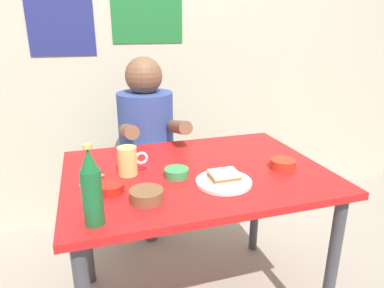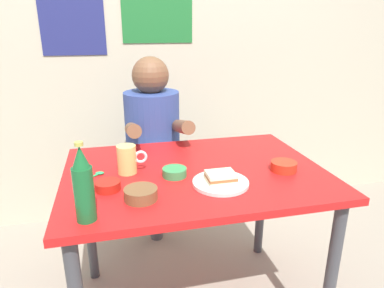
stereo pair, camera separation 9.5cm
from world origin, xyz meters
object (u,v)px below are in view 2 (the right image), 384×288
(person_seated, at_px, (153,127))
(plate_orange, at_px, (221,183))
(sauce_bowl_chili, at_px, (284,166))
(sandwich, at_px, (221,177))
(beer_mug, at_px, (127,159))
(stool, at_px, (155,190))
(dining_table, at_px, (195,189))
(beer_bottle, at_px, (83,186))

(person_seated, height_order, plate_orange, person_seated)
(sauce_bowl_chili, bearing_deg, sandwich, -167.42)
(beer_mug, bearing_deg, stool, 73.42)
(beer_mug, height_order, sauce_bowl_chili, beer_mug)
(beer_mug, distance_m, sauce_bowl_chili, 0.66)
(dining_table, height_order, beer_bottle, beer_bottle)
(plate_orange, distance_m, beer_mug, 0.40)
(beer_bottle, bearing_deg, beer_mug, 66.63)
(sandwich, bearing_deg, dining_table, 110.90)
(person_seated, bearing_deg, plate_orange, -78.02)
(beer_bottle, bearing_deg, sauce_bowl_chili, 15.11)
(beer_bottle, xyz_separation_m, sauce_bowl_chili, (0.80, 0.22, -0.10))
(person_seated, distance_m, plate_orange, 0.80)
(plate_orange, distance_m, beer_bottle, 0.53)
(dining_table, distance_m, person_seated, 0.64)
(stool, bearing_deg, beer_mug, -106.58)
(plate_orange, xyz_separation_m, beer_mug, (-0.34, 0.20, 0.05))
(beer_mug, xyz_separation_m, beer_bottle, (-0.15, -0.35, 0.06))
(plate_orange, bearing_deg, dining_table, 110.90)
(dining_table, bearing_deg, person_seated, 99.46)
(person_seated, relative_size, sauce_bowl_chili, 6.54)
(sauce_bowl_chili, bearing_deg, dining_table, 165.07)
(dining_table, bearing_deg, sandwich, -69.10)
(beer_mug, height_order, beer_bottle, beer_bottle)
(stool, bearing_deg, sandwich, -78.19)
(dining_table, bearing_deg, beer_bottle, -143.96)
(sandwich, height_order, beer_bottle, beer_bottle)
(person_seated, bearing_deg, beer_bottle, -109.36)
(dining_table, xyz_separation_m, stool, (-0.10, 0.63, -0.30))
(stool, relative_size, beer_bottle, 1.72)
(stool, distance_m, plate_orange, 0.91)
(plate_orange, xyz_separation_m, sandwich, (0.00, 0.00, 0.02))
(dining_table, xyz_separation_m, beer_bottle, (-0.43, -0.31, 0.21))
(beer_mug, bearing_deg, beer_bottle, -113.37)
(dining_table, xyz_separation_m, sandwich, (0.06, -0.17, 0.13))
(dining_table, relative_size, plate_orange, 5.00)
(dining_table, distance_m, beer_mug, 0.32)
(sandwich, bearing_deg, sauce_bowl_chili, 12.58)
(dining_table, distance_m, sauce_bowl_chili, 0.40)
(person_seated, relative_size, plate_orange, 3.27)
(dining_table, distance_m, beer_bottle, 0.57)
(stool, bearing_deg, beer_bottle, -109.15)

